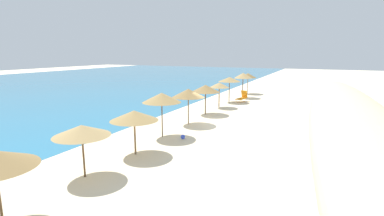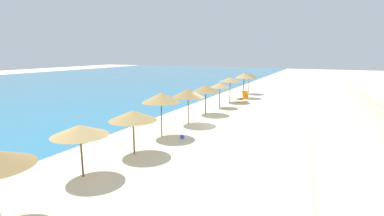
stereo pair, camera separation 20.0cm
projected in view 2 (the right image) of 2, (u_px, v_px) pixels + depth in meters
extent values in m
plane|color=beige|center=(214.00, 124.00, 22.17)|extent=(160.00, 160.00, 0.00)
ellipsoid|color=beige|center=(350.00, 121.00, 17.43)|extent=(44.05, 6.68, 2.64)
cylinder|color=brown|center=(82.00, 155.00, 12.55)|extent=(0.08, 0.08, 2.02)
cone|color=tan|center=(80.00, 130.00, 12.34)|extent=(2.42, 2.42, 0.48)
cylinder|color=brown|center=(134.00, 136.00, 15.36)|extent=(0.10, 0.10, 2.01)
cone|color=#9E7F4C|center=(133.00, 115.00, 15.15)|extent=(2.54, 2.54, 0.53)
cylinder|color=brown|center=(162.00, 118.00, 18.55)|extent=(0.07, 0.07, 2.40)
cone|color=#9E7F4C|center=(161.00, 98.00, 18.29)|extent=(2.48, 2.48, 0.62)
cylinder|color=brown|center=(188.00, 110.00, 21.83)|extent=(0.08, 0.08, 2.21)
cone|color=olive|center=(188.00, 93.00, 21.59)|extent=(2.46, 2.46, 0.64)
cylinder|color=brown|center=(206.00, 102.00, 25.35)|extent=(0.09, 0.09, 2.11)
cone|color=olive|center=(206.00, 88.00, 25.12)|extent=(2.48, 2.48, 0.64)
cylinder|color=brown|center=(220.00, 97.00, 28.46)|extent=(0.10, 0.10, 2.12)
cone|color=tan|center=(220.00, 85.00, 28.24)|extent=(1.98, 1.98, 0.49)
cylinder|color=brown|center=(230.00, 91.00, 31.52)|extent=(0.08, 0.08, 2.38)
cone|color=#9E7F4C|center=(230.00, 79.00, 31.27)|extent=(2.38, 2.38, 0.50)
cylinder|color=brown|center=(244.00, 87.00, 34.53)|extent=(0.09, 0.09, 2.48)
cone|color=tan|center=(244.00, 76.00, 34.26)|extent=(2.13, 2.13, 0.64)
cylinder|color=brown|center=(249.00, 85.00, 37.86)|extent=(0.08, 0.08, 2.24)
cone|color=olive|center=(249.00, 76.00, 37.62)|extent=(2.22, 2.22, 0.59)
cube|color=orange|center=(242.00, 99.00, 31.62)|extent=(1.66, 0.95, 0.07)
cube|color=orange|center=(245.00, 94.00, 32.13)|extent=(0.45, 0.72, 0.82)
cylinder|color=silver|center=(237.00, 101.00, 31.30)|extent=(0.04, 0.04, 0.34)
cylinder|color=silver|center=(241.00, 102.00, 30.97)|extent=(0.04, 0.04, 0.34)
cylinder|color=silver|center=(242.00, 100.00, 32.35)|extent=(0.04, 0.04, 0.34)
cylinder|color=silver|center=(247.00, 100.00, 32.02)|extent=(0.04, 0.04, 0.34)
sphere|color=blue|center=(182.00, 137.00, 18.20)|extent=(0.29, 0.29, 0.29)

